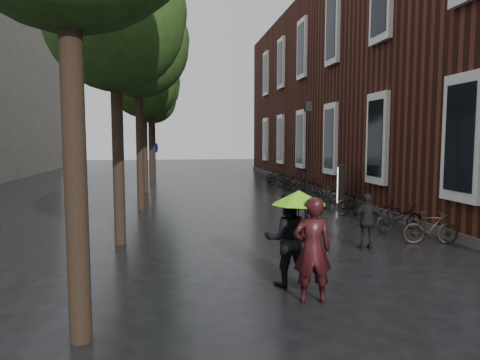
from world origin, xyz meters
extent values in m
plane|color=black|center=(0.00, 0.00, 0.00)|extent=(120.00, 120.00, 0.00)
cube|color=#38160F|center=(10.50, 19.50, 6.00)|extent=(10.00, 33.00, 12.00)
cube|color=silver|center=(5.45, 5.50, 3.00)|extent=(0.25, 1.60, 3.60)
cube|color=black|center=(5.35, 5.50, 3.00)|extent=(0.10, 1.20, 3.00)
cube|color=silver|center=(5.45, 10.50, 3.00)|extent=(0.25, 1.60, 3.60)
cube|color=black|center=(5.35, 10.50, 3.00)|extent=(0.10, 1.20, 3.00)
cube|color=silver|center=(5.45, 15.50, 3.00)|extent=(0.25, 1.60, 3.60)
cube|color=black|center=(5.35, 15.50, 3.00)|extent=(0.10, 1.20, 3.00)
cube|color=silver|center=(5.45, 15.50, 8.50)|extent=(0.25, 1.60, 3.60)
cube|color=black|center=(5.35, 15.50, 8.50)|extent=(0.10, 1.20, 3.00)
cube|color=silver|center=(5.45, 20.50, 3.00)|extent=(0.25, 1.60, 3.60)
cube|color=black|center=(5.35, 20.50, 3.00)|extent=(0.10, 1.20, 3.00)
cube|color=silver|center=(5.45, 20.50, 8.50)|extent=(0.25, 1.60, 3.60)
cube|color=black|center=(5.35, 20.50, 8.50)|extent=(0.10, 1.20, 3.00)
cube|color=silver|center=(5.45, 25.50, 3.00)|extent=(0.25, 1.60, 3.60)
cube|color=black|center=(5.35, 25.50, 3.00)|extent=(0.10, 1.20, 3.00)
cube|color=silver|center=(5.45, 25.50, 8.50)|extent=(0.25, 1.60, 3.60)
cube|color=black|center=(5.35, 25.50, 8.50)|extent=(0.10, 1.20, 3.00)
cube|color=silver|center=(5.45, 30.50, 3.00)|extent=(0.25, 1.60, 3.60)
cube|color=black|center=(5.35, 30.50, 3.00)|extent=(0.10, 1.20, 3.00)
cube|color=silver|center=(5.45, 30.50, 8.50)|extent=(0.25, 1.60, 3.60)
cube|color=black|center=(5.35, 30.50, 8.50)|extent=(0.10, 1.20, 3.00)
cube|color=#3F3833|center=(5.60, 19.50, 0.15)|extent=(0.40, 33.00, 0.30)
cylinder|color=black|center=(-4.00, 1.00, 2.34)|extent=(0.32, 0.32, 4.68)
cylinder|color=black|center=(-4.10, 7.00, 2.25)|extent=(0.32, 0.32, 4.51)
cylinder|color=black|center=(-3.90, 13.00, 2.48)|extent=(0.32, 0.32, 4.95)
cylinder|color=black|center=(-4.05, 19.00, 2.20)|extent=(0.32, 0.32, 4.40)
cylinder|color=black|center=(-3.95, 25.00, 2.39)|extent=(0.32, 0.32, 4.79)
cylinder|color=black|center=(-4.00, 31.00, 2.28)|extent=(0.32, 0.32, 4.57)
imported|color=black|center=(-0.16, 1.91, 0.97)|extent=(0.75, 0.53, 1.94)
imported|color=black|center=(-0.37, 2.86, 0.95)|extent=(0.98, 0.79, 1.90)
cylinder|color=black|center=(-0.29, 2.36, 1.20)|extent=(0.02, 0.02, 1.34)
cone|color=#6CD916|center=(-0.29, 2.36, 1.87)|extent=(1.05, 1.05, 0.27)
cylinder|color=black|center=(-0.29, 2.36, 2.04)|extent=(0.02, 0.02, 0.08)
imported|color=black|center=(2.55, 5.31, 0.76)|extent=(0.95, 0.55, 1.52)
imported|color=black|center=(4.59, 5.55, 0.47)|extent=(1.61, 0.72, 0.93)
imported|color=black|center=(4.57, 7.21, 0.45)|extent=(1.79, 0.87, 0.90)
imported|color=black|center=(4.76, 8.89, 0.41)|extent=(1.65, 0.89, 0.83)
imported|color=black|center=(4.48, 10.40, 0.49)|extent=(1.67, 0.64, 0.98)
imported|color=black|center=(4.44, 12.05, 0.44)|extent=(1.73, 0.70, 0.89)
imported|color=black|center=(4.52, 13.78, 0.46)|extent=(1.57, 0.61, 0.92)
imported|color=black|center=(4.44, 15.32, 0.41)|extent=(1.60, 0.67, 0.82)
imported|color=black|center=(4.69, 17.24, 0.45)|extent=(1.74, 0.66, 0.91)
imported|color=black|center=(4.62, 18.74, 0.49)|extent=(1.66, 0.63, 0.98)
imported|color=black|center=(4.72, 20.53, 0.44)|extent=(1.71, 0.75, 0.87)
imported|color=black|center=(4.41, 21.93, 0.44)|extent=(1.71, 0.75, 0.87)
imported|color=black|center=(4.66, 23.72, 0.46)|extent=(1.59, 0.76, 0.92)
cube|color=black|center=(4.72, 12.37, 0.92)|extent=(0.25, 1.23, 1.85)
cube|color=white|center=(4.59, 12.37, 0.97)|extent=(0.04, 1.03, 1.52)
cylinder|color=black|center=(2.26, 9.62, 2.02)|extent=(0.12, 0.12, 4.04)
cube|color=black|center=(2.26, 9.62, 4.14)|extent=(0.22, 0.22, 0.35)
sphere|color=#FFE5B2|center=(2.26, 9.62, 4.14)|extent=(0.18, 0.18, 0.18)
cylinder|color=#262628|center=(-3.49, 18.33, 1.26)|extent=(0.06, 0.06, 2.52)
cylinder|color=navy|center=(-3.39, 18.33, 2.52)|extent=(0.03, 0.50, 0.50)
camera|label=1|loc=(-2.67, -5.33, 2.94)|focal=32.00mm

